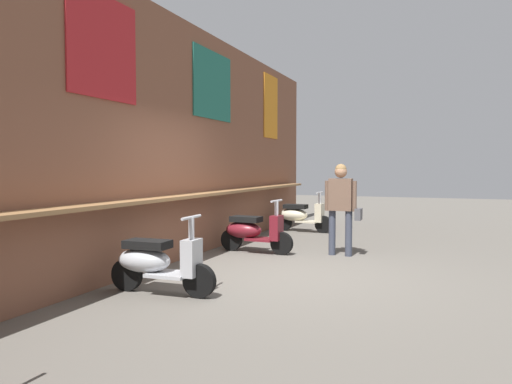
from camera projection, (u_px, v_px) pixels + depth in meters
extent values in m
plane|color=#605B54|center=(281.00, 274.00, 6.96)|extent=(38.87, 38.87, 0.00)
cube|color=brown|center=(160.00, 138.00, 7.61)|extent=(13.88, 0.25, 3.99)
cube|color=olive|center=(177.00, 197.00, 7.54)|extent=(12.49, 0.36, 0.05)
cube|color=#B22328|center=(104.00, 47.00, 6.13)|extent=(1.32, 0.02, 1.31)
cube|color=#236B5B|center=(213.00, 85.00, 8.98)|extent=(1.50, 0.02, 1.25)
cube|color=orange|center=(271.00, 107.00, 11.90)|extent=(0.94, 0.02, 1.53)
ellipsoid|color=#B2B5BA|center=(144.00, 260.00, 5.95)|extent=(0.41, 0.71, 0.30)
cube|color=black|center=(147.00, 244.00, 5.92)|extent=(0.32, 0.56, 0.10)
cube|color=#B2B5BA|center=(169.00, 274.00, 5.84)|extent=(0.40, 0.51, 0.04)
cube|color=#B2B5BA|center=(192.00, 258.00, 5.73)|extent=(0.29, 0.17, 0.44)
cylinder|color=#B7B7BC|center=(192.00, 247.00, 5.72)|extent=(0.07, 0.07, 0.70)
cylinder|color=#B7B7BC|center=(191.00, 217.00, 5.70)|extent=(0.46, 0.05, 0.04)
cylinder|color=black|center=(199.00, 281.00, 5.71)|extent=(0.12, 0.40, 0.40)
cylinder|color=black|center=(127.00, 275.00, 6.04)|extent=(0.12, 0.40, 0.40)
ellipsoid|color=maroon|center=(244.00, 230.00, 8.83)|extent=(0.42, 0.72, 0.30)
cube|color=black|center=(246.00, 219.00, 8.80)|extent=(0.33, 0.57, 0.10)
cube|color=maroon|center=(261.00, 239.00, 8.69)|extent=(0.41, 0.52, 0.04)
cube|color=maroon|center=(277.00, 228.00, 8.55)|extent=(0.29, 0.18, 0.44)
cylinder|color=#B7B7BC|center=(277.00, 221.00, 8.55)|extent=(0.07, 0.07, 0.70)
cylinder|color=#B7B7BC|center=(277.00, 201.00, 8.53)|extent=(0.46, 0.06, 0.04)
cylinder|color=black|center=(282.00, 243.00, 8.53)|extent=(0.12, 0.41, 0.40)
cylinder|color=black|center=(232.00, 240.00, 8.95)|extent=(0.12, 0.41, 0.40)
ellipsoid|color=beige|center=(294.00, 215.00, 11.68)|extent=(0.42, 0.72, 0.30)
cube|color=black|center=(296.00, 206.00, 11.64)|extent=(0.33, 0.57, 0.10)
cube|color=beige|center=(307.00, 221.00, 11.54)|extent=(0.41, 0.52, 0.04)
cube|color=beige|center=(319.00, 213.00, 11.40)|extent=(0.29, 0.18, 0.44)
cylinder|color=#B7B7BC|center=(320.00, 207.00, 11.39)|extent=(0.07, 0.07, 0.70)
cylinder|color=#B7B7BC|center=(320.00, 192.00, 11.37)|extent=(0.46, 0.06, 0.04)
cylinder|color=black|center=(324.00, 224.00, 11.37)|extent=(0.12, 0.40, 0.40)
cylinder|color=black|center=(284.00, 222.00, 11.79)|extent=(0.12, 0.40, 0.40)
cylinder|color=#383D4C|center=(332.00, 233.00, 8.51)|extent=(0.12, 0.12, 0.79)
cylinder|color=#383D4C|center=(349.00, 234.00, 8.37)|extent=(0.12, 0.12, 0.79)
cube|color=brown|center=(341.00, 195.00, 8.41)|extent=(0.21, 0.40, 0.56)
sphere|color=#A37556|center=(341.00, 172.00, 8.39)|extent=(0.21, 0.21, 0.21)
sphere|color=olive|center=(341.00, 170.00, 8.38)|extent=(0.20, 0.20, 0.20)
cylinder|color=brown|center=(327.00, 196.00, 8.49)|extent=(0.08, 0.08, 0.53)
cylinder|color=brown|center=(354.00, 196.00, 8.32)|extent=(0.08, 0.08, 0.53)
cube|color=#4C4C51|center=(358.00, 214.00, 8.33)|extent=(0.26, 0.11, 0.20)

